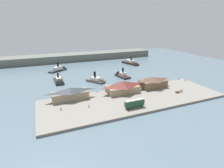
{
  "coord_description": "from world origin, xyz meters",
  "views": [
    {
      "loc": [
        -49.84,
        -106.09,
        43.71
      ],
      "look_at": [
        -3.62,
        4.09,
        2.0
      ],
      "focal_mm": 28.18,
      "sensor_mm": 36.0,
      "label": 1
    }
  ],
  "objects_px": {
    "ferry_shed_customs_shed": "(70,93)",
    "ferry_shed_central_terminal": "(153,82)",
    "ferry_shed_east_terminal": "(123,87)",
    "horse_cart": "(179,91)",
    "pedestrian_walking_west": "(61,109)",
    "ferry_near_quay": "(132,63)",
    "street_tram": "(135,103)",
    "mooring_post_center_east": "(97,92)",
    "pedestrian_walking_east": "(185,80)",
    "mooring_post_east": "(179,79)",
    "ferry_approaching_west": "(121,75)",
    "mooring_post_center_west": "(163,82)",
    "ferry_mid_harbor": "(60,69)",
    "mooring_post_west": "(168,81)",
    "pedestrian_standing_center": "(89,106)",
    "ferry_approaching_east": "(98,80)",
    "ferry_departing_north": "(59,82)"
  },
  "relations": [
    {
      "from": "ferry_approaching_east",
      "to": "mooring_post_center_west",
      "type": "bearing_deg",
      "value": -27.81
    },
    {
      "from": "mooring_post_center_west",
      "to": "ferry_shed_east_terminal",
      "type": "bearing_deg",
      "value": -171.29
    },
    {
      "from": "pedestrian_walking_west",
      "to": "pedestrian_standing_center",
      "type": "distance_m",
      "value": 14.29
    },
    {
      "from": "ferry_shed_east_terminal",
      "to": "ferry_departing_north",
      "type": "relative_size",
      "value": 1.11
    },
    {
      "from": "mooring_post_west",
      "to": "mooring_post_center_west",
      "type": "bearing_deg",
      "value": -177.75
    },
    {
      "from": "ferry_shed_customs_shed",
      "to": "ferry_approaching_east",
      "type": "relative_size",
      "value": 1.25
    },
    {
      "from": "street_tram",
      "to": "mooring_post_center_west",
      "type": "relative_size",
      "value": 12.11
    },
    {
      "from": "ferry_shed_customs_shed",
      "to": "ferry_approaching_east",
      "type": "distance_m",
      "value": 37.17
    },
    {
      "from": "ferry_shed_east_terminal",
      "to": "ferry_mid_harbor",
      "type": "bearing_deg",
      "value": 111.35
    },
    {
      "from": "pedestrian_walking_west",
      "to": "ferry_departing_north",
      "type": "relative_size",
      "value": 0.08
    },
    {
      "from": "ferry_shed_east_terminal",
      "to": "ferry_approaching_west",
      "type": "xyz_separation_m",
      "value": [
        16.13,
        35.93,
        -3.69
      ]
    },
    {
      "from": "ferry_mid_harbor",
      "to": "ferry_approaching_east",
      "type": "distance_m",
      "value": 52.85
    },
    {
      "from": "street_tram",
      "to": "pedestrian_standing_center",
      "type": "height_order",
      "value": "street_tram"
    },
    {
      "from": "mooring_post_west",
      "to": "ferry_near_quay",
      "type": "height_order",
      "value": "ferry_near_quay"
    },
    {
      "from": "ferry_mid_harbor",
      "to": "pedestrian_walking_west",
      "type": "bearing_deg",
      "value": -96.71
    },
    {
      "from": "street_tram",
      "to": "mooring_post_center_west",
      "type": "distance_m",
      "value": 48.85
    },
    {
      "from": "ferry_mid_harbor",
      "to": "ferry_departing_north",
      "type": "xyz_separation_m",
      "value": [
        -5.38,
        -38.37,
        -0.26
      ]
    },
    {
      "from": "mooring_post_west",
      "to": "ferry_near_quay",
      "type": "distance_m",
      "value": 67.17
    },
    {
      "from": "horse_cart",
      "to": "mooring_post_east",
      "type": "distance_m",
      "value": 27.58
    },
    {
      "from": "ferry_shed_customs_shed",
      "to": "mooring_post_center_west",
      "type": "height_order",
      "value": "ferry_shed_customs_shed"
    },
    {
      "from": "pedestrian_walking_west",
      "to": "ferry_near_quay",
      "type": "xyz_separation_m",
      "value": [
        87.05,
        82.97,
        -0.31
      ]
    },
    {
      "from": "ferry_shed_customs_shed",
      "to": "horse_cart",
      "type": "distance_m",
      "value": 68.63
    },
    {
      "from": "ferry_shed_east_terminal",
      "to": "mooring_post_west",
      "type": "distance_m",
      "value": 41.88
    },
    {
      "from": "mooring_post_center_west",
      "to": "ferry_approaching_east",
      "type": "height_order",
      "value": "ferry_approaching_east"
    },
    {
      "from": "street_tram",
      "to": "mooring_post_center_east",
      "type": "height_order",
      "value": "street_tram"
    },
    {
      "from": "ferry_departing_north",
      "to": "pedestrian_standing_center",
      "type": "bearing_deg",
      "value": -79.61
    },
    {
      "from": "horse_cart",
      "to": "ferry_near_quay",
      "type": "bearing_deg",
      "value": 81.24
    },
    {
      "from": "street_tram",
      "to": "ferry_mid_harbor",
      "type": "distance_m",
      "value": 102.17
    },
    {
      "from": "ferry_shed_east_terminal",
      "to": "horse_cart",
      "type": "bearing_deg",
      "value": -23.67
    },
    {
      "from": "mooring_post_center_east",
      "to": "ferry_shed_east_terminal",
      "type": "bearing_deg",
      "value": -20.76
    },
    {
      "from": "mooring_post_center_west",
      "to": "ferry_mid_harbor",
      "type": "xyz_separation_m",
      "value": [
        -66.14,
        70.88,
        -0.24
      ]
    },
    {
      "from": "pedestrian_walking_east",
      "to": "mooring_post_center_west",
      "type": "xyz_separation_m",
      "value": [
        -18.27,
        4.01,
        -0.27
      ]
    },
    {
      "from": "ferry_near_quay",
      "to": "ferry_departing_north",
      "type": "distance_m",
      "value": 89.23
    },
    {
      "from": "ferry_shed_customs_shed",
      "to": "ferry_shed_central_terminal",
      "type": "height_order",
      "value": "ferry_shed_customs_shed"
    },
    {
      "from": "ferry_shed_east_terminal",
      "to": "pedestrian_standing_center",
      "type": "xyz_separation_m",
      "value": [
        -25.98,
        -12.56,
        -3.08
      ]
    },
    {
      "from": "ferry_shed_customs_shed",
      "to": "mooring_post_west",
      "type": "xyz_separation_m",
      "value": [
        74.39,
        3.89,
        -3.16
      ]
    },
    {
      "from": "ferry_mid_harbor",
      "to": "pedestrian_standing_center",
      "type": "bearing_deg",
      "value": -87.49
    },
    {
      "from": "street_tram",
      "to": "ferry_approaching_west",
      "type": "distance_m",
      "value": 61.62
    },
    {
      "from": "ferry_shed_customs_shed",
      "to": "mooring_post_east",
      "type": "relative_size",
      "value": 23.58
    },
    {
      "from": "pedestrian_standing_center",
      "to": "pedestrian_walking_west",
      "type": "bearing_deg",
      "value": 170.81
    },
    {
      "from": "mooring_post_east",
      "to": "mooring_post_west",
      "type": "relative_size",
      "value": 1.0
    },
    {
      "from": "ferry_approaching_west",
      "to": "ferry_approaching_east",
      "type": "bearing_deg",
      "value": -162.69
    },
    {
      "from": "pedestrian_standing_center",
      "to": "ferry_approaching_west",
      "type": "bearing_deg",
      "value": 49.03
    },
    {
      "from": "pedestrian_walking_east",
      "to": "street_tram",
      "type": "bearing_deg",
      "value": -157.75
    },
    {
      "from": "ferry_shed_customs_shed",
      "to": "ferry_shed_east_terminal",
      "type": "xyz_separation_m",
      "value": [
        33.04,
        -1.87,
        0.17
      ]
    },
    {
      "from": "street_tram",
      "to": "mooring_post_center_east",
      "type": "relative_size",
      "value": 12.11
    },
    {
      "from": "mooring_post_center_west",
      "to": "ferry_mid_harbor",
      "type": "relative_size",
      "value": 0.05
    },
    {
      "from": "pedestrian_walking_east",
      "to": "ferry_shed_east_terminal",
      "type": "bearing_deg",
      "value": -178.38
    },
    {
      "from": "ferry_shed_east_terminal",
      "to": "ferry_approaching_east",
      "type": "bearing_deg",
      "value": 104.57
    },
    {
      "from": "mooring_post_east",
      "to": "street_tram",
      "type": "bearing_deg",
      "value": -153.2
    }
  ]
}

